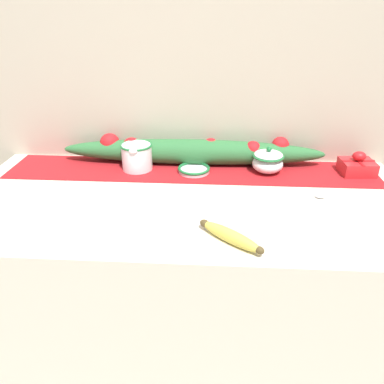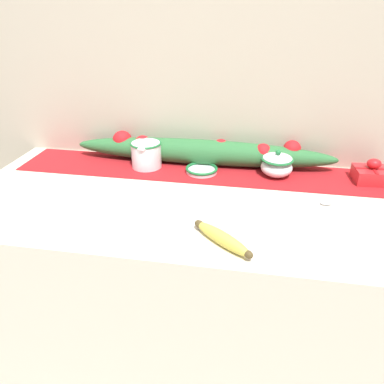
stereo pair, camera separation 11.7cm
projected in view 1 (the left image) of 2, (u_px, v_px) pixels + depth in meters
The scene contains 11 objects.
ground_plane at pixel (188, 380), 1.66m from camera, with size 12.00×12.00×0.00m, color #B2A899.
countertop at pixel (188, 302), 1.45m from camera, with size 1.52×0.70×0.92m, color beige.
back_wall at pixel (194, 88), 1.44m from camera, with size 2.32×0.04×2.40m, color #B7AD99.
table_runner at pixel (191, 170), 1.44m from camera, with size 1.40×0.23×0.00m, color #A8191E.
cream_pitcher at pixel (137, 156), 1.42m from camera, with size 0.12×0.14×0.10m.
sugar_bowl at pixel (268, 161), 1.40m from camera, with size 0.12×0.12×0.10m.
small_dish at pixel (194, 169), 1.42m from camera, with size 0.12×0.12×0.02m.
banana at pixel (230, 236), 1.01m from camera, with size 0.18×0.16×0.04m.
spoon at pixel (316, 196), 1.24m from camera, with size 0.19×0.05×0.01m.
gift_box at pixel (357, 166), 1.40m from camera, with size 0.13×0.11×0.09m.
poinsettia_garland at pixel (191, 151), 1.47m from camera, with size 1.03×0.11×0.11m.
Camera 1 is at (0.08, -1.09, 1.50)m, focal length 35.00 mm.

